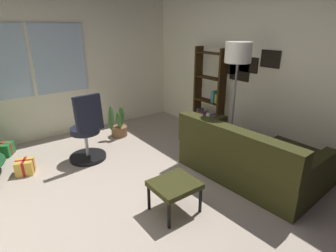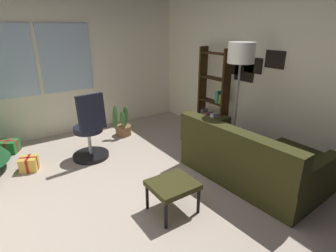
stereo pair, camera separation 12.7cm
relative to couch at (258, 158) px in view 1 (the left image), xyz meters
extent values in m
cube|color=#B6A593|center=(-1.71, 0.51, -0.33)|extent=(4.83, 5.37, 0.10)
cube|color=#EDE8C9|center=(-1.71, 3.25, 1.02)|extent=(4.83, 0.10, 2.59)
cube|color=silver|center=(-1.59, 3.19, 1.15)|extent=(0.90, 0.03, 1.20)
cube|color=#EDE8C9|center=(0.75, 0.51, 1.02)|extent=(0.10, 5.37, 2.59)
cube|color=black|center=(0.69, 1.17, 1.14)|extent=(0.02, 0.25, 0.43)
cube|color=black|center=(0.69, 0.46, 1.24)|extent=(0.02, 0.32, 0.25)
cube|color=black|center=(0.69, 0.84, 1.11)|extent=(0.02, 0.35, 0.24)
cube|color=black|center=(0.69, 1.01, 0.98)|extent=(0.02, 0.39, 0.30)
cube|color=#303014|center=(-0.11, 0.07, -0.08)|extent=(1.04, 1.85, 0.38)
cube|color=#303014|center=(-0.50, 0.05, 0.32)|extent=(0.30, 1.80, 0.42)
cube|color=#303014|center=(-0.06, -0.75, 0.21)|extent=(0.95, 0.19, 0.20)
cube|color=#303014|center=(-0.16, 0.90, 0.21)|extent=(0.95, 0.19, 0.20)
cube|color=#303014|center=(0.72, -0.31, -0.08)|extent=(0.73, 0.98, 0.38)
cube|color=red|center=(-0.40, 0.48, 0.28)|extent=(0.20, 0.41, 0.41)
cube|color=beige|center=(-0.40, 0.36, 0.28)|extent=(0.24, 0.42, 0.42)
cube|color=#994127|center=(-0.37, -0.07, 0.28)|extent=(0.18, 0.41, 0.41)
cube|color=#303014|center=(-1.39, 0.09, 0.06)|extent=(0.49, 0.44, 0.06)
cylinder|color=black|center=(-1.61, -0.10, -0.12)|extent=(0.04, 0.04, 0.31)
cylinder|color=black|center=(-1.18, -0.10, -0.12)|extent=(0.04, 0.04, 0.31)
cylinder|color=black|center=(-1.61, 0.28, -0.12)|extent=(0.04, 0.04, 0.31)
cylinder|color=black|center=(-1.18, 0.28, -0.12)|extent=(0.04, 0.04, 0.31)
cube|color=#1E722D|center=(-2.78, 2.85, -0.17)|extent=(0.37, 0.35, 0.20)
cube|color=red|center=(-2.78, 2.85, -0.17)|extent=(0.27, 0.19, 0.21)
cube|color=red|center=(-2.78, 2.85, -0.17)|extent=(0.16, 0.22, 0.21)
cube|color=gold|center=(-2.59, 2.01, -0.18)|extent=(0.29, 0.29, 0.20)
cube|color=#B21919|center=(-2.59, 2.01, -0.18)|extent=(0.23, 0.12, 0.21)
cube|color=#B21919|center=(-2.59, 2.01, -0.18)|extent=(0.12, 0.22, 0.21)
cylinder|color=black|center=(-1.72, 1.91, -0.25)|extent=(0.56, 0.56, 0.06)
cylinder|color=#B2B2B7|center=(-1.72, 1.91, 0.00)|extent=(0.05, 0.05, 0.43)
cylinder|color=black|center=(-1.72, 1.91, 0.21)|extent=(0.44, 0.44, 0.09)
cube|color=black|center=(-1.70, 1.72, 0.52)|extent=(0.41, 0.17, 0.53)
cube|color=#311F0C|center=(0.48, 1.19, 0.54)|extent=(0.18, 0.04, 1.64)
cube|color=#311F0C|center=(0.48, 1.79, 0.54)|extent=(0.18, 0.04, 1.64)
cube|color=#311F0C|center=(0.48, 1.49, -0.03)|extent=(0.18, 0.56, 0.02)
cube|color=#311F0C|center=(0.48, 1.49, 0.40)|extent=(0.18, 0.56, 0.02)
cube|color=#311F0C|center=(0.48, 1.49, 0.83)|extent=(0.18, 0.56, 0.02)
cube|color=#311F0C|center=(0.48, 1.49, 1.26)|extent=(0.18, 0.56, 0.02)
cube|color=#A32C1B|center=(0.51, 1.28, 0.09)|extent=(0.13, 0.07, 0.20)
cube|color=navy|center=(0.51, 1.35, 0.08)|extent=(0.13, 0.05, 0.20)
cube|color=beige|center=(0.50, 1.42, 0.09)|extent=(0.15, 0.08, 0.21)
cube|color=#3A683F|center=(0.50, 1.50, 0.06)|extent=(0.14, 0.06, 0.14)
cube|color=#773D79|center=(0.49, 1.57, 0.08)|extent=(0.16, 0.05, 0.18)
cube|color=#B8732A|center=(0.50, 1.64, 0.06)|extent=(0.14, 0.07, 0.16)
cube|color=#4A4559|center=(0.50, 1.72, 0.09)|extent=(0.14, 0.07, 0.21)
cube|color=olive|center=(0.50, 1.27, 0.50)|extent=(0.14, 0.05, 0.17)
cube|color=teal|center=(0.50, 1.34, 0.52)|extent=(0.15, 0.06, 0.20)
cylinder|color=slate|center=(0.08, 0.57, -0.26)|extent=(0.28, 0.28, 0.03)
cylinder|color=slate|center=(0.08, 0.57, 0.49)|extent=(0.03, 0.03, 1.47)
cylinder|color=silver|center=(0.08, 0.57, 1.36)|extent=(0.37, 0.37, 0.28)
cylinder|color=brown|center=(-0.87, 2.47, -0.18)|extent=(0.30, 0.30, 0.18)
ellipsoid|color=#3A682D|center=(-0.81, 2.49, 0.10)|extent=(0.15, 0.12, 0.39)
ellipsoid|color=#3A682D|center=(-1.04, 2.42, 0.13)|extent=(0.20, 0.21, 0.47)
ellipsoid|color=#3A682D|center=(-0.92, 2.36, 0.08)|extent=(0.18, 0.17, 0.36)
camera|label=1|loc=(-2.95, -1.89, 1.70)|focal=28.51mm
camera|label=2|loc=(-2.85, -1.96, 1.70)|focal=28.51mm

